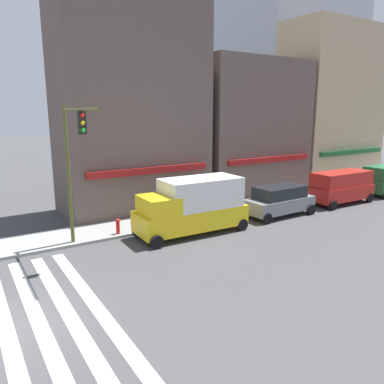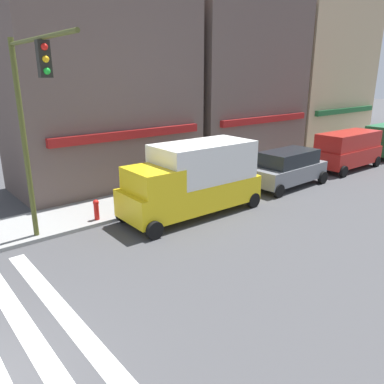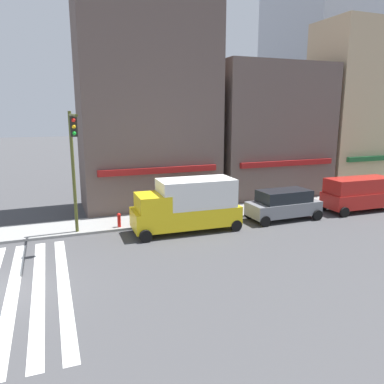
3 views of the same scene
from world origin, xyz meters
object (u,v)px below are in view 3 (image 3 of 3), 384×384
Objects in this scene: pedestrian_red_jacket at (178,203)px; fire_hydrant at (119,219)px; traffic_signal at (73,154)px; pedestrian_green_top at (205,198)px; van_red at (359,193)px; box_truck_yellow at (187,204)px; suv_grey at (284,204)px.

fire_hydrant is at bearing 13.43° from pedestrian_red_jacket.
pedestrian_red_jacket is at bearing 16.13° from traffic_signal.
pedestrian_green_top is at bearing -159.98° from pedestrian_red_jacket.
van_red is at bearing -5.91° from fire_hydrant.
van_red is at bearing 1.70° from box_truck_yellow.
suv_grey is at bearing -9.41° from fire_hydrant.
fire_hydrant is at bearing 175.57° from van_red.
suv_grey is at bearing -2.63° from traffic_signal.
van_red is (6.17, -0.00, 0.25)m from suv_grey.
van_red is at bearing -1.77° from traffic_signal.
van_red reaches higher than pedestrian_red_jacket.
van_red reaches higher than pedestrian_green_top.
traffic_signal is 9.56m from pedestrian_green_top.
van_red is at bearing -1.10° from suv_grey.
pedestrian_red_jacket is (-12.53, 2.40, -0.21)m from van_red.
fire_hydrant is at bearing 169.49° from suv_grey.
box_truck_yellow is 4.17m from fire_hydrant.
pedestrian_green_top is at bearing 53.37° from box_truck_yellow.
traffic_signal is at bearing 176.27° from suv_grey.
pedestrian_red_jacket is (-2.20, -0.66, 0.00)m from pedestrian_green_top.
pedestrian_red_jacket is (6.30, 1.82, -3.60)m from traffic_signal.
box_truck_yellow is at bearing 178.90° from suv_grey.
traffic_signal reaches higher than suv_grey.
box_truck_yellow is 1.32× the size of suv_grey.
suv_grey is 6.79m from pedestrian_red_jacket.
traffic_signal is 6.84m from box_truck_yellow.
van_red is 2.85× the size of pedestrian_green_top.
box_truck_yellow is 3.54× the size of pedestrian_red_jacket.
traffic_signal is 1.10× the size of box_truck_yellow.
pedestrian_red_jacket is at bearing 10.20° from fire_hydrant.
box_truck_yellow is 3.54× the size of pedestrian_green_top.
traffic_signal is 3.88× the size of pedestrian_red_jacket.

